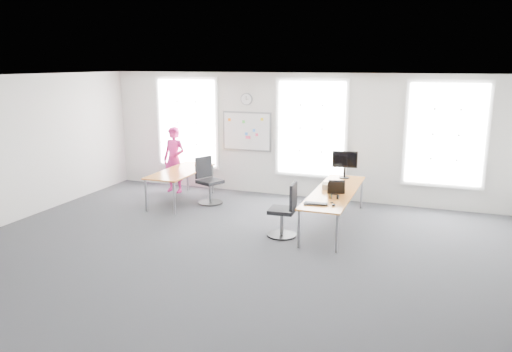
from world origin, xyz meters
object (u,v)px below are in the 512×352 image
at_px(desk_right, 334,193).
at_px(monitor, 345,162).
at_px(desk_left, 181,173).
at_px(chair_right, 285,213).
at_px(keyboard, 316,204).
at_px(chair_left, 208,183).
at_px(person, 174,160).
at_px(headphones, 334,197).

distance_m(desk_right, monitor, 1.26).
height_order(desk_right, desk_left, desk_left).
relative_size(chair_right, monitor, 1.73).
distance_m(desk_right, keyboard, 1.09).
xyz_separation_m(chair_right, monitor, (0.72, 2.12, 0.63)).
relative_size(desk_right, chair_right, 2.85).
height_order(desk_left, monitor, monitor).
bearing_deg(chair_left, monitor, -56.39).
relative_size(desk_right, monitor, 4.93).
height_order(chair_right, keyboard, chair_right).
bearing_deg(chair_right, person, -125.61).
bearing_deg(keyboard, monitor, 72.22).
height_order(person, monitor, person).
distance_m(person, monitor, 4.34).
bearing_deg(desk_right, chair_right, -128.57).
bearing_deg(person, keyboard, -23.36).
distance_m(headphones, monitor, 1.82).
bearing_deg(desk_right, keyboard, -96.97).
xyz_separation_m(chair_right, headphones, (0.85, 0.34, 0.31)).
bearing_deg(desk_left, desk_right, -8.43).
height_order(headphones, monitor, monitor).
xyz_separation_m(desk_right, headphones, (0.11, -0.59, 0.09)).
bearing_deg(headphones, chair_left, 154.74).
height_order(person, headphones, person).
xyz_separation_m(chair_left, monitor, (3.08, 0.51, 0.62)).
xyz_separation_m(desk_left, headphones, (3.86, -1.15, 0.08)).
distance_m(desk_left, headphones, 4.03).
xyz_separation_m(desk_right, chair_right, (-0.74, -0.93, -0.22)).
xyz_separation_m(chair_right, keyboard, (0.61, -0.14, 0.28)).
distance_m(desk_right, person, 4.55).
distance_m(desk_right, headphones, 0.61).
bearing_deg(keyboard, desk_left, 140.68).
bearing_deg(chair_right, keyboard, 73.02).
xyz_separation_m(keyboard, headphones, (0.24, 0.48, 0.03)).
height_order(chair_right, person, person).
bearing_deg(person, chair_right, -25.73).
xyz_separation_m(desk_left, monitor, (3.73, 0.63, 0.40)).
height_order(chair_right, headphones, chair_right).
relative_size(chair_left, person, 0.65).
xyz_separation_m(desk_left, chair_right, (3.01, -1.49, -0.23)).
bearing_deg(desk_left, headphones, -16.60).
distance_m(chair_right, monitor, 2.33).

